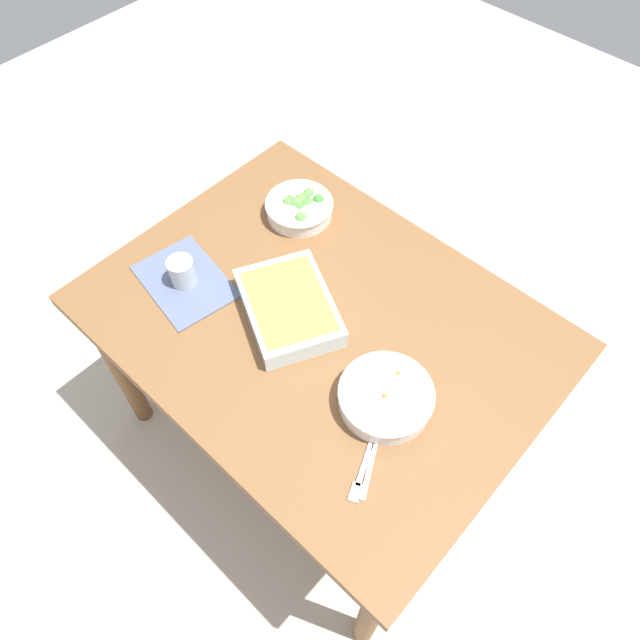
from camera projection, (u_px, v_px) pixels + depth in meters
The scene contains 9 objects.
ground_plane at pixel (320, 434), 2.19m from camera, with size 6.00×6.00×0.00m, color #B2A899.
dining_table at pixel (320, 338), 1.65m from camera, with size 1.20×0.90×0.74m.
placemat at pixel (185, 281), 1.65m from camera, with size 0.28×0.20×0.00m, color #4C5670.
stew_bowl at pixel (386, 397), 1.41m from camera, with size 0.23×0.23×0.06m.
broccoli_bowl at pixel (299, 207), 1.78m from camera, with size 0.21×0.21×0.07m.
baking_dish at pixel (289, 307), 1.56m from camera, with size 0.37×0.33×0.06m.
drink_cup at pixel (182, 273), 1.62m from camera, with size 0.07×0.07×0.08m.
spoon_by_stew at pixel (373, 453), 1.36m from camera, with size 0.10×0.16×0.01m.
fork_on_table at pixel (362, 471), 1.34m from camera, with size 0.09×0.17×0.01m.
Camera 1 is at (-0.61, 0.66, 2.04)m, focal length 33.31 mm.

